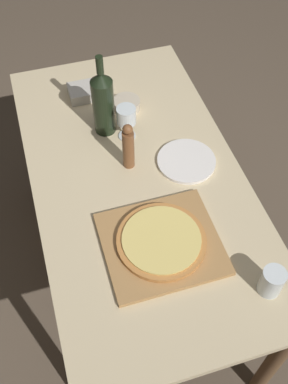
# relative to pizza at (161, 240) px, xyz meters

# --- Properties ---
(ground_plane) EXTENTS (12.00, 12.00, 0.00)m
(ground_plane) POSITION_rel_pizza_xyz_m (0.01, 0.32, -0.80)
(ground_plane) COLOR brown
(dining_table) EXTENTS (0.79, 1.50, 0.77)m
(dining_table) POSITION_rel_pizza_xyz_m (0.01, 0.32, -0.13)
(dining_table) COLOR #CCB78E
(dining_table) RESTS_ON ground_plane
(cutting_board) EXTENTS (0.39, 0.35, 0.02)m
(cutting_board) POSITION_rel_pizza_xyz_m (0.00, 0.00, -0.02)
(cutting_board) COLOR #A87A47
(cutting_board) RESTS_ON dining_table
(pizza) EXTENTS (0.30, 0.30, 0.02)m
(pizza) POSITION_rel_pizza_xyz_m (0.00, 0.00, 0.00)
(pizza) COLOR #BC7A3D
(pizza) RESTS_ON cutting_board
(wine_bottle) EXTENTS (0.09, 0.09, 0.35)m
(wine_bottle) POSITION_rel_pizza_xyz_m (-0.05, 0.59, 0.12)
(wine_bottle) COLOR black
(wine_bottle) RESTS_ON dining_table
(pepper_mill) EXTENTS (0.04, 0.04, 0.21)m
(pepper_mill) POSITION_rel_pizza_xyz_m (-0.01, 0.38, 0.07)
(pepper_mill) COLOR brown
(pepper_mill) RESTS_ON dining_table
(wine_glass) EXTENTS (0.08, 0.08, 0.15)m
(wine_glass) POSITION_rel_pizza_xyz_m (0.03, 0.53, 0.08)
(wine_glass) COLOR silver
(wine_glass) RESTS_ON dining_table
(small_bowl) EXTENTS (0.12, 0.12, 0.05)m
(small_bowl) POSITION_rel_pizza_xyz_m (0.07, 0.69, -0.01)
(small_bowl) COLOR beige
(small_bowl) RESTS_ON dining_table
(drinking_tumbler) EXTENTS (0.07, 0.07, 0.10)m
(drinking_tumbler) POSITION_rel_pizza_xyz_m (0.27, -0.25, 0.02)
(drinking_tumbler) COLOR silver
(drinking_tumbler) RESTS_ON dining_table
(dinner_plate) EXTENTS (0.23, 0.23, 0.01)m
(dinner_plate) POSITION_rel_pizza_xyz_m (0.21, 0.33, -0.02)
(dinner_plate) COLOR white
(dinner_plate) RESTS_ON dining_table
(food_container) EXTENTS (0.16, 0.11, 0.05)m
(food_container) POSITION_rel_pizza_xyz_m (-0.07, 0.82, -0.01)
(food_container) COLOR #BCB7AD
(food_container) RESTS_ON dining_table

